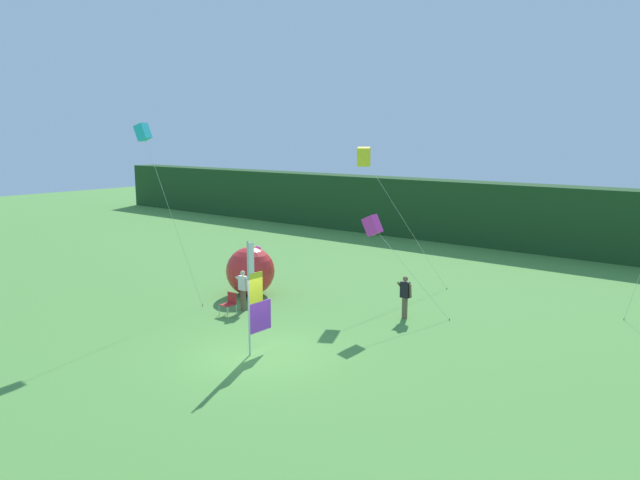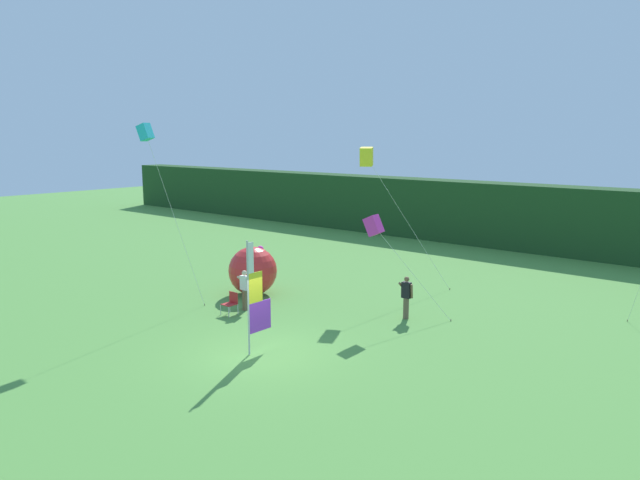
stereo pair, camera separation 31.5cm
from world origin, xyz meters
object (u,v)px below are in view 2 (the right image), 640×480
(banner_flag, at_px, (255,299))
(kite_yellow_box_1, at_px, (367,157))
(person_near_banner, at_px, (245,289))
(kite_magenta_box_2, at_px, (374,226))
(inflatable_balloon, at_px, (253,271))
(kite_cyan_box_3, at_px, (146,133))
(person_mid_field, at_px, (406,296))
(folding_chair, at_px, (231,302))

(banner_flag, distance_m, kite_yellow_box_1, 10.11)
(person_near_banner, distance_m, kite_magenta_box_2, 5.88)
(person_near_banner, xyz_separation_m, inflatable_balloon, (-1.53, 1.91, 0.20))
(inflatable_balloon, height_order, kite_yellow_box_1, kite_yellow_box_1)
(person_near_banner, height_order, kite_yellow_box_1, kite_yellow_box_1)
(banner_flag, distance_m, kite_cyan_box_3, 8.64)
(person_mid_field, xyz_separation_m, folding_chair, (-5.63, -4.01, -0.38))
(person_near_banner, bearing_deg, folding_chair, -89.07)
(person_near_banner, bearing_deg, kite_magenta_box_2, 30.37)
(folding_chair, relative_size, kite_yellow_box_1, 0.14)
(person_near_banner, relative_size, kite_cyan_box_3, 0.22)
(banner_flag, distance_m, person_mid_field, 6.64)
(banner_flag, relative_size, kite_cyan_box_3, 0.50)
(inflatable_balloon, distance_m, kite_cyan_box_3, 7.51)
(banner_flag, distance_m, inflatable_balloon, 7.36)
(kite_cyan_box_3, bearing_deg, inflatable_balloon, 71.54)
(inflatable_balloon, height_order, folding_chair, inflatable_balloon)
(kite_yellow_box_1, bearing_deg, person_near_banner, -107.13)
(kite_yellow_box_1, bearing_deg, person_mid_field, -34.14)
(kite_cyan_box_3, bearing_deg, folding_chair, 27.90)
(banner_flag, bearing_deg, inflatable_balloon, 137.07)
(person_mid_field, distance_m, kite_yellow_box_1, 6.96)
(inflatable_balloon, relative_size, folding_chair, 2.52)
(person_near_banner, height_order, person_mid_field, person_mid_field)
(banner_flag, distance_m, kite_magenta_box_2, 6.02)
(inflatable_balloon, xyz_separation_m, kite_yellow_box_1, (3.33, 3.94, 5.00))
(inflatable_balloon, relative_size, kite_cyan_box_3, 0.30)
(kite_yellow_box_1, height_order, kite_magenta_box_2, kite_yellow_box_1)
(folding_chair, xyz_separation_m, kite_cyan_box_3, (-2.96, -1.56, 6.61))
(person_near_banner, distance_m, inflatable_balloon, 2.46)
(person_mid_field, distance_m, folding_chair, 6.92)
(kite_yellow_box_1, bearing_deg, kite_cyan_box_3, -120.14)
(person_near_banner, height_order, folding_chair, person_near_banner)
(banner_flag, height_order, person_near_banner, banner_flag)
(folding_chair, height_order, kite_magenta_box_2, kite_magenta_box_2)
(inflatable_balloon, distance_m, kite_magenta_box_2, 6.57)
(banner_flag, relative_size, inflatable_balloon, 1.69)
(kite_cyan_box_3, bearing_deg, kite_magenta_box_2, 33.68)
(folding_chair, bearing_deg, person_mid_field, 35.46)
(person_mid_field, height_order, kite_yellow_box_1, kite_yellow_box_1)
(inflatable_balloon, xyz_separation_m, kite_magenta_box_2, (6.02, 0.72, 2.53))
(folding_chair, distance_m, kite_cyan_box_3, 7.41)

